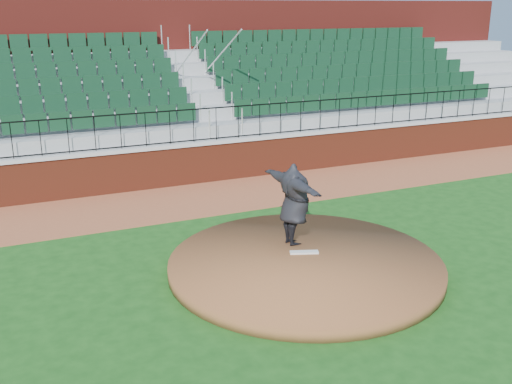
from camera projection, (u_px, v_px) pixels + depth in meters
ground at (285, 271)px, 12.52m from camera, size 90.00×90.00×0.00m
warning_track at (201, 198)px, 17.22m from camera, size 34.00×3.20×0.01m
field_wall at (183, 165)px, 18.44m from camera, size 34.00×0.35×1.20m
wall_cap at (182, 145)px, 18.25m from camera, size 34.00×0.45×0.10m
wall_railing at (182, 127)px, 18.08m from camera, size 34.00×0.05×1.00m
seating_stands at (157, 98)px, 20.31m from camera, size 34.00×5.10×4.60m
concourse_wall at (137, 76)px, 22.62m from camera, size 34.00×0.50×5.50m
pitchers_mound at (305, 265)px, 12.50m from camera, size 5.69×5.69×0.25m
pitching_rubber at (304, 252)px, 12.77m from camera, size 0.62×0.35×0.04m
pitcher at (294, 204)px, 13.02m from camera, size 0.71×2.29×1.84m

